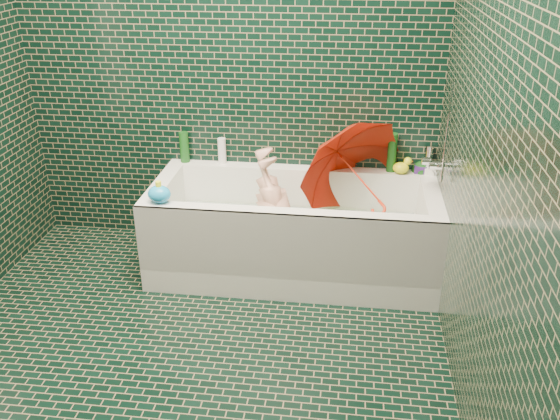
# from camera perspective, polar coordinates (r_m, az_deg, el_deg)

# --- Properties ---
(floor) EXTENTS (2.80, 2.80, 0.00)m
(floor) POSITION_cam_1_polar(r_m,az_deg,el_deg) (3.00, -9.77, -15.09)
(floor) COLOR black
(floor) RESTS_ON ground
(wall_back) EXTENTS (2.80, 0.00, 2.80)m
(wall_back) POSITION_cam_1_polar(r_m,az_deg,el_deg) (3.70, -5.08, 14.85)
(wall_back) COLOR black
(wall_back) RESTS_ON floor
(wall_right) EXTENTS (0.00, 2.80, 2.80)m
(wall_right) POSITION_cam_1_polar(r_m,az_deg,el_deg) (2.32, 20.27, 6.86)
(wall_right) COLOR black
(wall_right) RESTS_ON floor
(bathtub) EXTENTS (1.70, 0.75, 0.55)m
(bathtub) POSITION_cam_1_polar(r_m,az_deg,el_deg) (3.62, 1.28, -2.86)
(bathtub) COLOR white
(bathtub) RESTS_ON floor
(bath_mat) EXTENTS (1.35, 0.47, 0.01)m
(bath_mat) POSITION_cam_1_polar(r_m,az_deg,el_deg) (3.66, 1.30, -3.50)
(bath_mat) COLOR #51BE26
(bath_mat) RESTS_ON bathtub
(water) EXTENTS (1.48, 0.53, 0.00)m
(water) POSITION_cam_1_polar(r_m,az_deg,el_deg) (3.59, 1.33, -1.49)
(water) COLOR silver
(water) RESTS_ON bathtub
(faucet) EXTENTS (0.18, 0.19, 0.55)m
(faucet) POSITION_cam_1_polar(r_m,az_deg,el_deg) (3.41, 15.16, 4.80)
(faucet) COLOR silver
(faucet) RESTS_ON wall_right
(child) EXTENTS (1.02, 0.52, 0.45)m
(child) POSITION_cam_1_polar(r_m,az_deg,el_deg) (3.55, 0.34, -1.62)
(child) COLOR tan
(child) RESTS_ON bathtub
(umbrella) EXTENTS (1.03, 1.05, 1.02)m
(umbrella) POSITION_cam_1_polar(r_m,az_deg,el_deg) (3.53, 7.69, 3.03)
(umbrella) COLOR red
(umbrella) RESTS_ON bathtub
(soap_bottle_a) EXTENTS (0.14, 0.14, 0.28)m
(soap_bottle_a) POSITION_cam_1_polar(r_m,az_deg,el_deg) (3.77, 13.98, 3.26)
(soap_bottle_a) COLOR white
(soap_bottle_a) RESTS_ON bathtub
(soap_bottle_b) EXTENTS (0.09, 0.10, 0.20)m
(soap_bottle_b) POSITION_cam_1_polar(r_m,az_deg,el_deg) (3.77, 13.44, 3.34)
(soap_bottle_b) COLOR #3E1C6C
(soap_bottle_b) RESTS_ON bathtub
(soap_bottle_c) EXTENTS (0.17, 0.17, 0.17)m
(soap_bottle_c) POSITION_cam_1_polar(r_m,az_deg,el_deg) (3.78, 13.82, 3.34)
(soap_bottle_c) COLOR #154B16
(soap_bottle_c) RESTS_ON bathtub
(bottle_right_tall) EXTENTS (0.06, 0.06, 0.25)m
(bottle_right_tall) POSITION_cam_1_polar(r_m,az_deg,el_deg) (3.74, 10.73, 5.46)
(bottle_right_tall) COLOR #154B16
(bottle_right_tall) RESTS_ON bathtub
(bottle_right_pump) EXTENTS (0.05, 0.05, 0.17)m
(bottle_right_pump) POSITION_cam_1_polar(r_m,az_deg,el_deg) (3.78, 14.11, 4.76)
(bottle_right_pump) COLOR silver
(bottle_right_pump) RESTS_ON bathtub
(bottle_left_tall) EXTENTS (0.06, 0.06, 0.20)m
(bottle_left_tall) POSITION_cam_1_polar(r_m,az_deg,el_deg) (3.89, -9.19, 6.00)
(bottle_left_tall) COLOR #154B16
(bottle_left_tall) RESTS_ON bathtub
(bottle_left_short) EXTENTS (0.07, 0.07, 0.17)m
(bottle_left_short) POSITION_cam_1_polar(r_m,az_deg,el_deg) (3.84, -5.61, 5.70)
(bottle_left_short) COLOR white
(bottle_left_short) RESTS_ON bathtub
(rubber_duck) EXTENTS (0.13, 0.10, 0.11)m
(rubber_duck) POSITION_cam_1_polar(r_m,az_deg,el_deg) (3.74, 11.67, 4.11)
(rubber_duck) COLOR #FFFE1A
(rubber_duck) RESTS_ON bathtub
(bath_toy) EXTENTS (0.14, 0.13, 0.13)m
(bath_toy) POSITION_cam_1_polar(r_m,az_deg,el_deg) (3.33, -11.55, 1.53)
(bath_toy) COLOR #1994E4
(bath_toy) RESTS_ON bathtub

